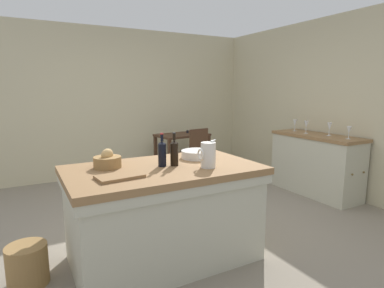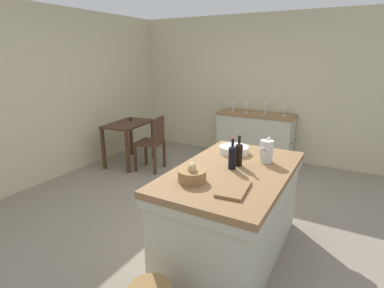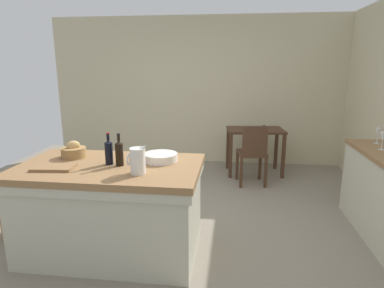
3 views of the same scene
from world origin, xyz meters
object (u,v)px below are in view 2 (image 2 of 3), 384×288
at_px(wash_bowl, 234,150).
at_px(wine_glass_far_left, 284,109).
at_px(wine_bottle_dark, 239,154).
at_px(wine_bottle_amber, 232,156).
at_px(island_table, 232,207).
at_px(pitcher, 266,151).
at_px(wine_glass_right, 233,104).
at_px(side_cabinet, 255,137).
at_px(writing_desk, 129,130).
at_px(wine_glass_left, 266,106).
at_px(cutting_board, 234,189).
at_px(wooden_chair, 153,141).
at_px(bread_basket, 192,175).
at_px(wine_glass_middle, 246,105).

distance_m(wash_bowl, wine_glass_far_left, 2.31).
distance_m(wine_bottle_dark, wine_bottle_amber, 0.11).
xyz_separation_m(island_table, pitcher, (0.33, -0.21, 0.51)).
height_order(wine_bottle_dark, wine_bottle_amber, wine_bottle_dark).
relative_size(island_table, wine_bottle_amber, 5.62).
distance_m(wine_glass_far_left, wine_glass_right, 0.94).
relative_size(side_cabinet, wine_bottle_dark, 4.59).
height_order(writing_desk, wine_glass_left, wine_glass_left).
xyz_separation_m(side_cabinet, pitcher, (-2.40, -0.86, 0.54)).
height_order(cutting_board, wine_bottle_dark, wine_bottle_dark).
relative_size(cutting_board, wine_bottle_dark, 1.17).
distance_m(writing_desk, pitcher, 3.01).
xyz_separation_m(wooden_chair, bread_basket, (-1.85, -1.79, 0.43)).
bearing_deg(writing_desk, cutting_board, -125.12).
bearing_deg(wine_glass_far_left, bread_basket, 179.40).
bearing_deg(island_table, wooden_chair, 54.60).
relative_size(wine_bottle_dark, wine_bottle_amber, 1.00).
bearing_deg(wine_glass_middle, pitcher, -156.32).
bearing_deg(writing_desk, wooden_chair, -96.59).
height_order(side_cabinet, wash_bowl, wash_bowl).
bearing_deg(cutting_board, wine_glass_left, 11.74).
distance_m(pitcher, wine_glass_far_left, 2.45).
relative_size(wash_bowl, cutting_board, 0.92).
bearing_deg(wine_glass_far_left, wine_bottle_amber, -176.90).
bearing_deg(wine_bottle_dark, cutting_board, -162.98).
distance_m(wine_glass_left, wine_glass_middle, 0.34).
bearing_deg(cutting_board, wooden_chair, 49.41).
relative_size(island_table, wooden_chair, 1.82).
height_order(side_cabinet, wine_bottle_amber, wine_bottle_amber).
relative_size(island_table, cutting_board, 4.79).
height_order(pitcher, wash_bowl, pitcher).
relative_size(pitcher, cutting_board, 0.76).
bearing_deg(wash_bowl, wine_bottle_dark, -152.01).
bearing_deg(wine_glass_right, wooden_chair, 146.43).
height_order(pitcher, bread_basket, pitcher).
height_order(side_cabinet, pitcher, pitcher).
bearing_deg(wash_bowl, wooden_chair, 61.88).
bearing_deg(bread_basket, wash_bowl, -1.72).
distance_m(wine_glass_left, wine_glass_right, 0.61).
relative_size(side_cabinet, bread_basket, 5.76).
bearing_deg(wine_glass_right, wine_glass_left, -86.70).
bearing_deg(pitcher, wine_glass_far_left, 8.81).
bearing_deg(wine_bottle_dark, pitcher, -41.51).
bearing_deg(wine_glass_right, pitcher, -151.41).
height_order(island_table, pitcher, pitcher).
xyz_separation_m(writing_desk, cutting_board, (-1.92, -2.73, 0.26)).
distance_m(writing_desk, wash_bowl, 2.61).
height_order(wooden_chair, wine_bottle_amber, wine_bottle_amber).
xyz_separation_m(wine_bottle_dark, wine_glass_right, (2.64, 1.11, 0.02)).
xyz_separation_m(pitcher, wash_bowl, (0.11, 0.38, -0.08)).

